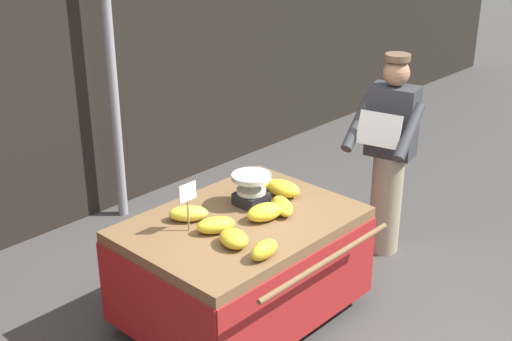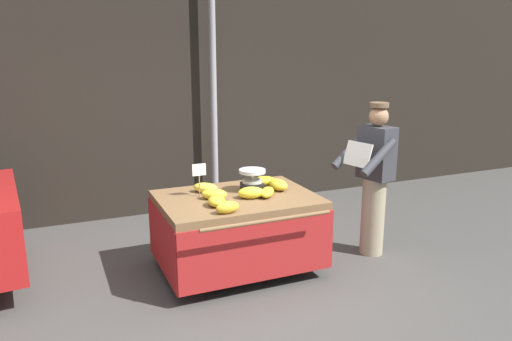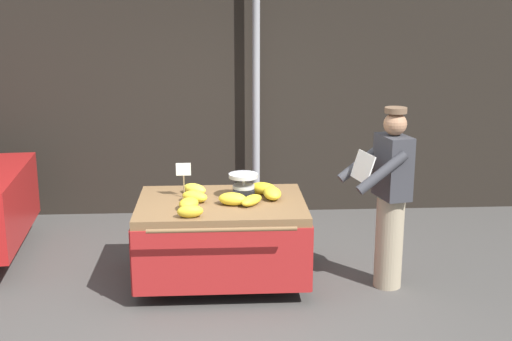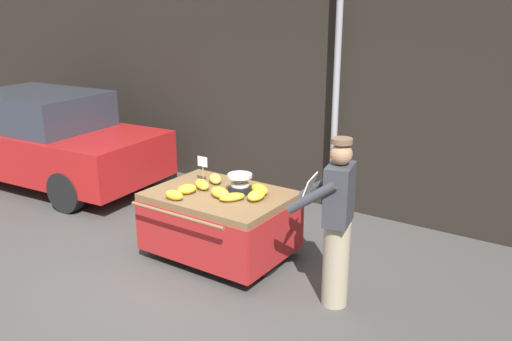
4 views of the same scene
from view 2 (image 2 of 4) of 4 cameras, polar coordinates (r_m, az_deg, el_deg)
ground_plane at (r=4.86m, az=-0.02°, el=-13.87°), size 60.00×60.00×0.00m
back_wall at (r=7.02m, az=-9.46°, el=11.29°), size 16.00×0.24×3.95m
street_pole at (r=6.86m, az=-4.95°, el=9.08°), size 0.09×0.09×3.40m
banana_cart at (r=5.07m, az=-2.18°, el=-5.35°), size 1.59×1.34×0.82m
weighing_scale at (r=5.14m, az=-0.43°, el=-1.14°), size 0.28×0.28×0.24m
price_sign at (r=4.95m, az=-6.61°, el=-0.27°), size 0.14×0.01×0.34m
banana_bunch_0 at (r=4.89m, az=-4.87°, el=-2.75°), size 0.29×0.25×0.11m
banana_bunch_1 at (r=5.13m, az=-5.88°, el=-2.00°), size 0.29×0.28×0.10m
banana_bunch_2 at (r=4.91m, az=-0.56°, el=-2.58°), size 0.30×0.22×0.12m
banana_bunch_3 at (r=4.48m, az=-3.32°, el=-4.28°), size 0.24×0.14×0.11m
banana_bunch_4 at (r=4.69m, az=-4.58°, el=-3.51°), size 0.24×0.27×0.10m
banana_bunch_5 at (r=5.33m, az=0.98°, el=-1.27°), size 0.29×0.22×0.12m
banana_bunch_6 at (r=5.21m, az=2.57°, el=-1.65°), size 0.19×0.29×0.11m
banana_bunch_7 at (r=4.97m, az=1.32°, el=-2.53°), size 0.27×0.31×0.09m
vendor_person at (r=5.57m, az=13.51°, el=-0.97°), size 0.65×0.60×1.71m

